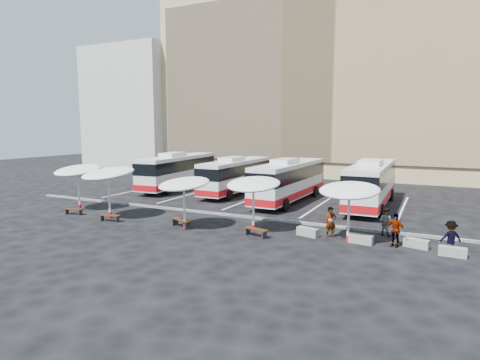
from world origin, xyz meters
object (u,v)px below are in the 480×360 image
at_px(bus_2, 289,179).
at_px(bus_1, 236,174).
at_px(sunshade_3, 253,184).
at_px(wood_bench_2, 181,221).
at_px(conc_bench_3, 453,252).
at_px(conc_bench_0, 308,232).
at_px(passenger_1, 386,222).
at_px(sunshade_0, 78,170).
at_px(passenger_0, 331,222).
at_px(sunshade_1, 108,174).
at_px(sunshade_4, 349,190).
at_px(bus_3, 371,182).
at_px(wood_bench_1, 110,216).
at_px(sunshade_2, 184,184).
at_px(conc_bench_1, 360,239).
at_px(bus_0, 178,170).
at_px(wood_bench_3, 256,231).
at_px(wood_bench_0, 74,210).
at_px(conc_bench_2, 416,243).
at_px(passenger_2, 395,230).
at_px(passenger_3, 450,237).

bearing_deg(bus_2, bus_1, 165.12).
distance_m(sunshade_3, wood_bench_2, 5.07).
bearing_deg(bus_1, conc_bench_3, -33.98).
relative_size(conc_bench_0, passenger_1, 0.78).
distance_m(sunshade_0, passenger_0, 18.77).
distance_m(bus_2, sunshade_1, 14.32).
height_order(sunshade_4, passenger_0, sunshade_4).
bearing_deg(wood_bench_2, bus_2, 74.83).
height_order(bus_3, wood_bench_1, bus_3).
height_order(sunshade_1, sunshade_2, sunshade_1).
height_order(bus_2, conc_bench_1, bus_2).
xyz_separation_m(sunshade_4, conc_bench_1, (0.65, 0.05, -2.57)).
bearing_deg(sunshade_4, bus_0, 148.38).
bearing_deg(conc_bench_1, wood_bench_3, -167.35).
xyz_separation_m(bus_3, wood_bench_2, (-9.43, -11.99, -1.50)).
bearing_deg(bus_3, sunshade_3, -115.87).
relative_size(sunshade_1, passenger_1, 2.65).
height_order(sunshade_0, wood_bench_0, sunshade_0).
height_order(sunshade_2, sunshade_3, sunshade_3).
bearing_deg(conc_bench_2, sunshade_3, -175.92).
relative_size(bus_0, wood_bench_1, 8.01).
distance_m(bus_2, wood_bench_0, 16.65).
height_order(sunshade_0, conc_bench_3, sunshade_0).
distance_m(sunshade_3, wood_bench_0, 13.51).
height_order(bus_1, wood_bench_2, bus_1).
bearing_deg(wood_bench_1, bus_2, 55.72).
bearing_deg(bus_1, passenger_0, -43.89).
distance_m(bus_2, conc_bench_2, 13.91).
relative_size(bus_0, wood_bench_3, 7.46).
distance_m(bus_2, sunshade_4, 12.05).
bearing_deg(conc_bench_1, sunshade_1, -175.32).
xyz_separation_m(sunshade_2, passenger_2, (11.80, 1.68, -1.86)).
relative_size(conc_bench_2, passenger_2, 0.70).
distance_m(sunshade_2, sunshade_4, 9.58).
distance_m(bus_0, sunshade_1, 13.53).
height_order(bus_3, passenger_1, bus_3).
bearing_deg(wood_bench_3, sunshade_1, -179.49).
relative_size(sunshade_3, passenger_1, 2.05).
height_order(bus_3, conc_bench_0, bus_3).
bearing_deg(sunshade_4, passenger_1, 53.23).
distance_m(bus_3, passenger_1, 8.80).
distance_m(conc_bench_2, passenger_2, 1.24).
bearing_deg(wood_bench_0, passenger_3, 4.15).
relative_size(sunshade_2, passenger_1, 2.44).
bearing_deg(conc_bench_1, conc_bench_3, -3.67).
distance_m(bus_0, wood_bench_1, 14.48).
height_order(sunshade_4, wood_bench_0, sunshade_4).
height_order(wood_bench_3, conc_bench_3, wood_bench_3).
distance_m(wood_bench_3, conc_bench_2, 8.38).
bearing_deg(sunshade_2, wood_bench_1, -173.64).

